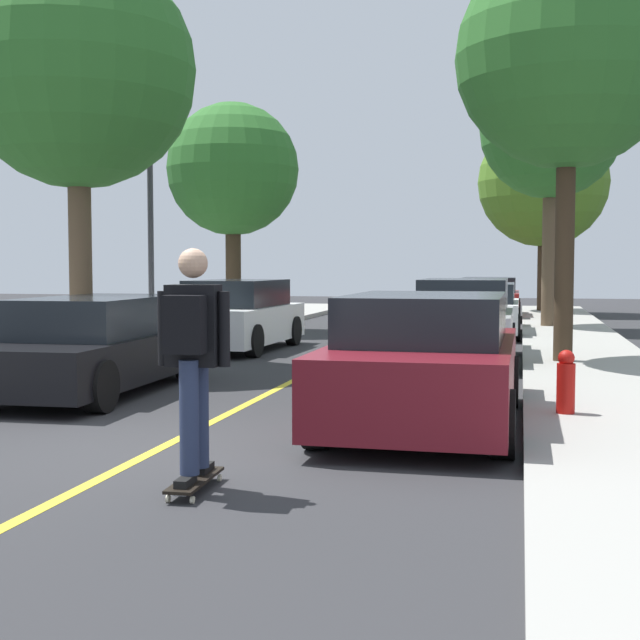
% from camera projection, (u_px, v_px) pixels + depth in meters
% --- Properties ---
extents(ground, '(80.00, 80.00, 0.00)m').
position_uv_depth(ground, '(155.00, 451.00, 8.23)').
color(ground, '#2D2D30').
extents(center_line, '(0.12, 39.20, 0.01)m').
position_uv_depth(center_line, '(272.00, 391.00, 12.12)').
color(center_line, gold).
rests_on(center_line, ground).
extents(parked_car_left_nearest, '(1.96, 4.45, 1.32)m').
position_uv_depth(parked_car_left_nearest, '(95.00, 345.00, 12.01)').
color(parked_car_left_nearest, black).
rests_on(parked_car_left_nearest, ground).
extents(parked_car_left_near, '(1.94, 4.10, 1.46)m').
position_uv_depth(parked_car_left_near, '(238.00, 316.00, 18.02)').
color(parked_car_left_near, white).
rests_on(parked_car_left_near, ground).
extents(parked_car_right_nearest, '(1.99, 4.37, 1.45)m').
position_uv_depth(parked_car_right_nearest, '(426.00, 362.00, 9.52)').
color(parked_car_right_nearest, maroon).
rests_on(parked_car_right_nearest, ground).
extents(parked_car_right_near, '(1.82, 4.27, 1.51)m').
position_uv_depth(parked_car_right_near, '(464.00, 322.00, 15.82)').
color(parked_car_right_near, '#B7B7BC').
rests_on(parked_car_right_near, ground).
extents(parked_car_right_far, '(2.01, 4.61, 1.32)m').
position_uv_depth(parked_car_right_far, '(480.00, 309.00, 21.75)').
color(parked_car_right_far, white).
rests_on(parked_car_right_far, ground).
extents(parked_car_right_farthest, '(1.99, 4.20, 1.37)m').
position_uv_depth(parked_car_right_farthest, '(489.00, 299.00, 28.21)').
color(parked_car_right_farthest, maroon).
rests_on(parked_car_right_farthest, ground).
extents(street_tree_left_nearest, '(4.05, 4.05, 6.99)m').
position_uv_depth(street_tree_left_nearest, '(77.00, 71.00, 14.81)').
color(street_tree_left_nearest, brown).
rests_on(street_tree_left_nearest, sidewalk_left).
extents(street_tree_left_near, '(3.48, 3.48, 5.88)m').
position_uv_depth(street_tree_left_near, '(233.00, 170.00, 22.82)').
color(street_tree_left_near, '#3D2D1E').
rests_on(street_tree_left_near, sidewalk_left).
extents(street_tree_right_nearest, '(3.75, 3.75, 6.98)m').
position_uv_depth(street_tree_right_nearest, '(568.00, 57.00, 14.44)').
color(street_tree_right_nearest, '#3D2D1E').
rests_on(street_tree_right_nearest, sidewalk_right).
extents(street_tree_right_near, '(3.73, 3.73, 7.12)m').
position_uv_depth(street_tree_right_near, '(551.00, 129.00, 22.96)').
color(street_tree_right_near, brown).
rests_on(street_tree_right_near, sidewalk_right).
extents(street_tree_right_far, '(4.59, 4.59, 6.87)m').
position_uv_depth(street_tree_right_far, '(543.00, 182.00, 30.78)').
color(street_tree_right_far, '#3D2D1E').
rests_on(street_tree_right_far, sidewalk_right).
extents(fire_hydrant, '(0.20, 0.20, 0.70)m').
position_uv_depth(fire_hydrant, '(566.00, 382.00, 9.51)').
color(fire_hydrant, '#B2140F').
rests_on(fire_hydrant, sidewalk_right).
extents(streetlamp, '(0.36, 0.24, 6.12)m').
position_uv_depth(streetlamp, '(150.00, 175.00, 17.86)').
color(streetlamp, '#38383D').
rests_on(streetlamp, sidewalk_left).
extents(skateboard, '(0.26, 0.85, 0.10)m').
position_uv_depth(skateboard, '(195.00, 480.00, 6.77)').
color(skateboard, black).
rests_on(skateboard, ground).
extents(skateboarder, '(0.58, 0.70, 1.79)m').
position_uv_depth(skateboarder, '(192.00, 348.00, 6.67)').
color(skateboarder, black).
rests_on(skateboarder, skateboard).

